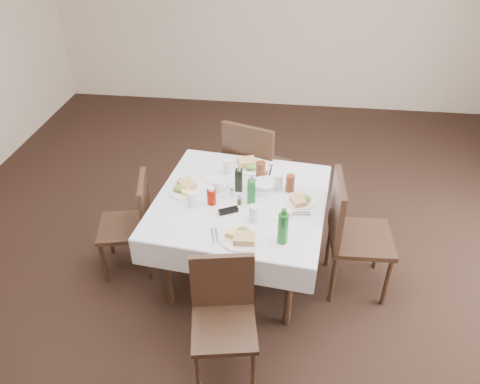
{
  "coord_description": "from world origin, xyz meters",
  "views": [
    {
      "loc": [
        0.36,
        -2.91,
        2.86
      ],
      "look_at": [
        -0.01,
        0.03,
        0.8
      ],
      "focal_mm": 35.0,
      "sensor_mm": 36.0,
      "label": 1
    }
  ],
  "objects_px": {
    "water_s": "(254,214)",
    "coffee_mug": "(218,187)",
    "ketchup_bottle": "(211,196)",
    "water_e": "(278,182)",
    "chair_west": "(134,219)",
    "chair_south": "(223,310)",
    "water_w": "(192,199)",
    "oil_cruet_dark": "(239,179)",
    "dining_table": "(241,207)",
    "chair_east": "(350,229)",
    "oil_cruet_green": "(252,190)",
    "water_n": "(228,167)",
    "bread_basket": "(264,186)",
    "chair_north": "(253,164)",
    "green_bottle": "(283,228)"
  },
  "relations": [
    {
      "from": "water_s",
      "to": "coffee_mug",
      "type": "bearing_deg",
      "value": 134.33
    },
    {
      "from": "ketchup_bottle",
      "to": "water_e",
      "type": "bearing_deg",
      "value": 28.73
    },
    {
      "from": "chair_west",
      "to": "ketchup_bottle",
      "type": "relative_size",
      "value": 5.86
    },
    {
      "from": "chair_south",
      "to": "water_w",
      "type": "bearing_deg",
      "value": 115.15
    },
    {
      "from": "chair_south",
      "to": "water_w",
      "type": "relative_size",
      "value": 7.12
    },
    {
      "from": "water_w",
      "to": "coffee_mug",
      "type": "distance_m",
      "value": 0.26
    },
    {
      "from": "oil_cruet_dark",
      "to": "dining_table",
      "type": "bearing_deg",
      "value": -76.27
    },
    {
      "from": "chair_east",
      "to": "water_w",
      "type": "xyz_separation_m",
      "value": [
        -1.2,
        -0.11,
        0.25
      ]
    },
    {
      "from": "water_s",
      "to": "oil_cruet_green",
      "type": "distance_m",
      "value": 0.24
    },
    {
      "from": "chair_east",
      "to": "chair_south",
      "type": "bearing_deg",
      "value": -135.36
    },
    {
      "from": "chair_south",
      "to": "water_n",
      "type": "bearing_deg",
      "value": 96.87
    },
    {
      "from": "ketchup_bottle",
      "to": "coffee_mug",
      "type": "bearing_deg",
      "value": 81.55
    },
    {
      "from": "chair_west",
      "to": "water_n",
      "type": "relative_size",
      "value": 6.62
    },
    {
      "from": "bread_basket",
      "to": "oil_cruet_green",
      "type": "xyz_separation_m",
      "value": [
        -0.08,
        -0.18,
        0.07
      ]
    },
    {
      "from": "chair_north",
      "to": "water_e",
      "type": "distance_m",
      "value": 0.71
    },
    {
      "from": "chair_north",
      "to": "oil_cruet_dark",
      "type": "height_order",
      "value": "chair_north"
    },
    {
      "from": "oil_cruet_green",
      "to": "green_bottle",
      "type": "relative_size",
      "value": 0.91
    },
    {
      "from": "water_s",
      "to": "green_bottle",
      "type": "xyz_separation_m",
      "value": [
        0.21,
        -0.2,
        0.06
      ]
    },
    {
      "from": "coffee_mug",
      "to": "water_e",
      "type": "bearing_deg",
      "value": 13.97
    },
    {
      "from": "water_s",
      "to": "coffee_mug",
      "type": "distance_m",
      "value": 0.45
    },
    {
      "from": "water_s",
      "to": "bread_basket",
      "type": "distance_m",
      "value": 0.42
    },
    {
      "from": "dining_table",
      "to": "chair_north",
      "type": "relative_size",
      "value": 1.37
    },
    {
      "from": "chair_south",
      "to": "chair_east",
      "type": "relative_size",
      "value": 0.87
    },
    {
      "from": "oil_cruet_dark",
      "to": "coffee_mug",
      "type": "relative_size",
      "value": 1.46
    },
    {
      "from": "dining_table",
      "to": "green_bottle",
      "type": "distance_m",
      "value": 0.61
    },
    {
      "from": "chair_south",
      "to": "chair_east",
      "type": "xyz_separation_m",
      "value": [
        0.85,
        0.84,
        0.07
      ]
    },
    {
      "from": "bread_basket",
      "to": "oil_cruet_dark",
      "type": "relative_size",
      "value": 0.85
    },
    {
      "from": "dining_table",
      "to": "chair_east",
      "type": "bearing_deg",
      "value": -2.37
    },
    {
      "from": "chair_north",
      "to": "chair_south",
      "type": "distance_m",
      "value": 1.68
    },
    {
      "from": "oil_cruet_green",
      "to": "coffee_mug",
      "type": "bearing_deg",
      "value": 161.64
    },
    {
      "from": "water_e",
      "to": "water_w",
      "type": "distance_m",
      "value": 0.7
    },
    {
      "from": "ketchup_bottle",
      "to": "oil_cruet_green",
      "type": "bearing_deg",
      "value": 11.42
    },
    {
      "from": "water_w",
      "to": "oil_cruet_dark",
      "type": "relative_size",
      "value": 0.52
    },
    {
      "from": "water_s",
      "to": "water_w",
      "type": "distance_m",
      "value": 0.49
    },
    {
      "from": "dining_table",
      "to": "coffee_mug",
      "type": "distance_m",
      "value": 0.24
    },
    {
      "from": "chair_west",
      "to": "water_e",
      "type": "relative_size",
      "value": 6.77
    },
    {
      "from": "dining_table",
      "to": "chair_north",
      "type": "height_order",
      "value": "chair_north"
    },
    {
      "from": "chair_north",
      "to": "bread_basket",
      "type": "bearing_deg",
      "value": -76.97
    },
    {
      "from": "water_n",
      "to": "dining_table",
      "type": "bearing_deg",
      "value": -66.4
    },
    {
      "from": "oil_cruet_dark",
      "to": "ketchup_bottle",
      "type": "xyz_separation_m",
      "value": [
        -0.18,
        -0.2,
        -0.03
      ]
    },
    {
      "from": "water_n",
      "to": "water_e",
      "type": "bearing_deg",
      "value": -21.93
    },
    {
      "from": "chair_north",
      "to": "ketchup_bottle",
      "type": "distance_m",
      "value": 0.95
    },
    {
      "from": "chair_north",
      "to": "oil_cruet_green",
      "type": "bearing_deg",
      "value": -85.12
    },
    {
      "from": "chair_east",
      "to": "bread_basket",
      "type": "relative_size",
      "value": 4.95
    },
    {
      "from": "chair_east",
      "to": "bread_basket",
      "type": "height_order",
      "value": "chair_east"
    },
    {
      "from": "dining_table",
      "to": "chair_west",
      "type": "xyz_separation_m",
      "value": [
        -0.88,
        -0.03,
        -0.18
      ]
    },
    {
      "from": "chair_north",
      "to": "chair_east",
      "type": "relative_size",
      "value": 1.03
    },
    {
      "from": "bread_basket",
      "to": "oil_cruet_green",
      "type": "relative_size",
      "value": 0.82
    },
    {
      "from": "water_n",
      "to": "green_bottle",
      "type": "relative_size",
      "value": 0.48
    },
    {
      "from": "chair_north",
      "to": "coffee_mug",
      "type": "relative_size",
      "value": 6.37
    }
  ]
}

